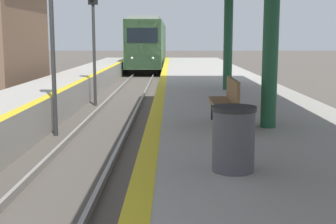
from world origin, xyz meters
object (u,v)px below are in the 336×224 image
Objects in this scene: signal_mid at (51,12)px; bench at (226,101)px; signal_far at (93,20)px; trash_bin at (233,139)px; train at (150,44)px.

bench is (4.33, -3.80, -1.91)m from signal_mid.
signal_far is 5.82× the size of trash_bin.
train is 4.76× the size of signal_mid.
train is at bearing 87.53° from signal_far.
signal_mid is 6.07m from bench.
bench is (4.17, -9.72, -1.91)m from signal_far.
signal_far is (-1.09, -25.32, 1.25)m from train.
trash_bin is (2.80, -38.24, -0.72)m from train.
signal_far is 13.64m from trash_bin.
signal_mid is at bearing 120.08° from trash_bin.
bench is at bearing -66.80° from signal_far.
bench is (3.08, -35.05, -0.66)m from train.
signal_mid is at bearing -91.59° from signal_far.
trash_bin is at bearing -94.95° from bench.
signal_far is 10.75m from bench.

